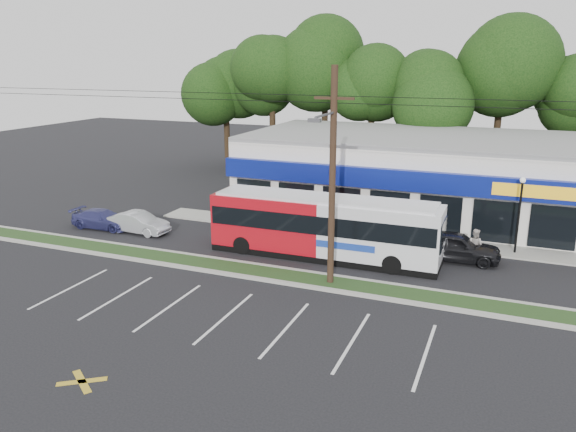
% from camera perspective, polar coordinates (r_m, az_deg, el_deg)
% --- Properties ---
extents(ground, '(120.00, 120.00, 0.00)m').
position_cam_1_polar(ground, '(26.85, -2.52, -6.75)').
color(ground, black).
rests_on(ground, ground).
extents(grass_strip, '(40.00, 1.60, 0.12)m').
position_cam_1_polar(grass_strip, '(27.67, -1.65, -5.90)').
color(grass_strip, '#1E3415').
rests_on(grass_strip, ground).
extents(curb_south, '(40.00, 0.25, 0.14)m').
position_cam_1_polar(curb_south, '(26.95, -2.39, -6.50)').
color(curb_south, '#9E9E93').
rests_on(curb_south, ground).
extents(curb_north, '(40.00, 0.25, 0.14)m').
position_cam_1_polar(curb_north, '(28.39, -0.96, -5.30)').
color(curb_north, '#9E9E93').
rests_on(curb_north, ground).
extents(sidewalk, '(32.00, 2.20, 0.10)m').
position_cam_1_polar(sidewalk, '(33.57, 11.78, -2.33)').
color(sidewalk, '#9E9E93').
rests_on(sidewalk, ground).
extents(strip_mall, '(25.00, 12.55, 5.30)m').
position_cam_1_polar(strip_mall, '(39.50, 14.57, 4.10)').
color(strip_mall, silver).
rests_on(strip_mall, ground).
extents(utility_pole, '(50.00, 2.77, 10.00)m').
position_cam_1_polar(utility_pole, '(25.12, 4.13, 4.57)').
color(utility_pole, black).
rests_on(utility_pole, ground).
extents(lamp_post, '(0.30, 0.30, 4.25)m').
position_cam_1_polar(lamp_post, '(32.24, 22.49, 0.89)').
color(lamp_post, black).
rests_on(lamp_post, ground).
extents(tree_line, '(46.76, 6.76, 11.83)m').
position_cam_1_polar(tree_line, '(48.99, 14.95, 13.03)').
color(tree_line, black).
rests_on(tree_line, ground).
extents(metrobus, '(12.28, 2.75, 3.29)m').
position_cam_1_polar(metrobus, '(29.70, 3.70, -0.97)').
color(metrobus, '#AD0D17').
rests_on(metrobus, ground).
extents(car_dark, '(4.66, 2.02, 1.56)m').
position_cam_1_polar(car_dark, '(30.65, 16.62, -2.97)').
color(car_dark, black).
rests_on(car_dark, ground).
extents(car_silver, '(3.93, 1.53, 1.28)m').
position_cam_1_polar(car_silver, '(35.26, -14.91, -0.66)').
color(car_silver, '#A9ACB1').
rests_on(car_silver, ground).
extents(car_blue, '(4.11, 1.79, 1.18)m').
position_cam_1_polar(car_blue, '(36.90, -18.31, -0.29)').
color(car_blue, navy).
rests_on(car_blue, ground).
extents(pedestrian_a, '(0.84, 0.79, 1.94)m').
position_cam_1_polar(pedestrian_a, '(30.73, 10.47, -2.14)').
color(pedestrian_a, beige).
rests_on(pedestrian_a, ground).
extents(pedestrian_b, '(1.02, 0.91, 1.76)m').
position_cam_1_polar(pedestrian_b, '(30.85, 18.42, -2.81)').
color(pedestrian_b, beige).
rests_on(pedestrian_b, ground).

